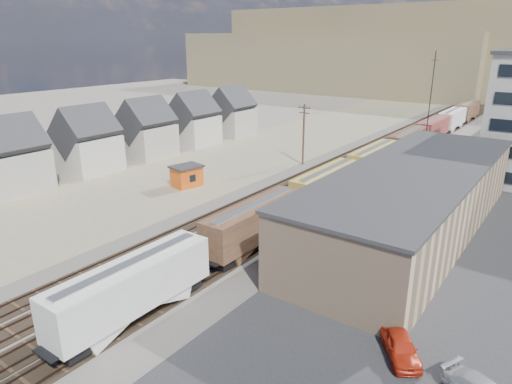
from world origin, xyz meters
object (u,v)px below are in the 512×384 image
Objects in this scene: freight_train at (392,150)px; maintenance_shed at (187,176)px; utility_pole_north at (304,133)px; parked_car_red at (401,347)px.

freight_train is 33.73m from maintenance_shed.
utility_pole_north is 48.61m from parked_car_red.
freight_train is 25.47× the size of maintenance_shed.
utility_pole_north reaches higher than maintenance_shed.
parked_car_red is at bearing -69.09° from freight_train.
utility_pole_north reaches higher than parked_car_red.
utility_pole_north reaches higher than freight_train.
maintenance_shed is at bearing -110.33° from utility_pole_north.
freight_train is at bearing 54.38° from maintenance_shed.
freight_train is 26.01× the size of parked_car_red.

